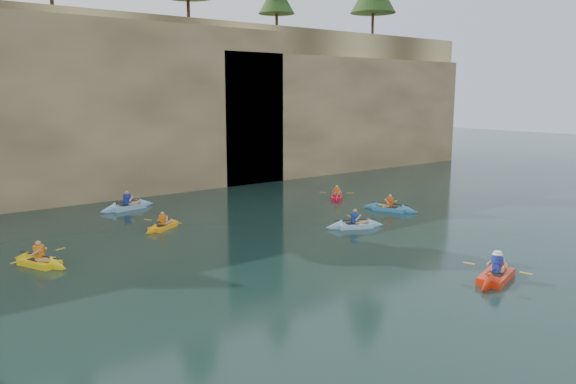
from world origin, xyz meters
TOP-DOWN VIEW (x-y plane):
  - ground at (0.00, 0.00)m, footprint 160.00×160.00m
  - cliff at (0.00, 30.00)m, footprint 70.00×16.00m
  - cliff_slab_center at (2.00, 22.60)m, footprint 24.00×2.40m
  - cliff_slab_east at (22.00, 22.60)m, footprint 26.00×2.40m
  - sea_cave_center at (-4.00, 21.95)m, footprint 3.50×1.00m
  - sea_cave_east at (10.00, 21.95)m, footprint 5.00×1.00m
  - main_kayaker at (6.00, -1.60)m, footprint 3.61×2.32m
  - kayaker_orange at (-0.03, 12.82)m, footprint 2.76×1.96m
  - kayaker_ltblue_near at (7.57, 7.15)m, footprint 3.03×2.16m
  - kayaker_red_far at (12.17, 13.44)m, footprint 2.51×2.53m
  - kayaker_yellow at (-6.43, 10.26)m, footprint 2.25×3.05m
  - kayaker_ltblue_mid at (0.44, 18.41)m, footprint 3.59×2.58m
  - kayaker_blue_east at (12.02, 8.85)m, footprint 2.20×3.35m

SIDE VIEW (x-z plane):
  - ground at x=0.00m, z-range 0.00..0.00m
  - kayaker_red_far at x=12.17m, z-range -0.40..0.67m
  - kayaker_orange at x=-0.03m, z-range -0.40..0.67m
  - kayaker_blue_east at x=12.02m, z-range -0.44..0.73m
  - kayaker_ltblue_near at x=7.57m, z-range -0.45..0.74m
  - kayaker_yellow at x=-6.43m, z-range -0.46..0.77m
  - kayaker_ltblue_mid at x=0.44m, z-range -0.50..0.83m
  - main_kayaker at x=6.00m, z-range -0.48..0.83m
  - sea_cave_center at x=-4.00m, z-range 0.00..3.20m
  - sea_cave_east at x=10.00m, z-range 0.00..4.50m
  - cliff_slab_east at x=22.00m, z-range 0.00..9.84m
  - cliff_slab_center at x=2.00m, z-range 0.00..11.40m
  - cliff at x=0.00m, z-range 0.00..12.00m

